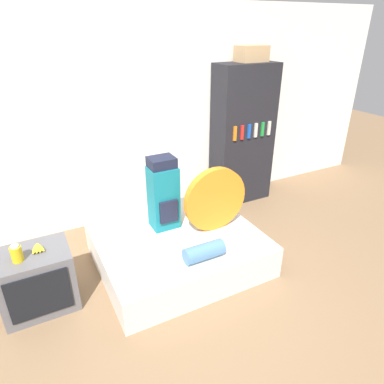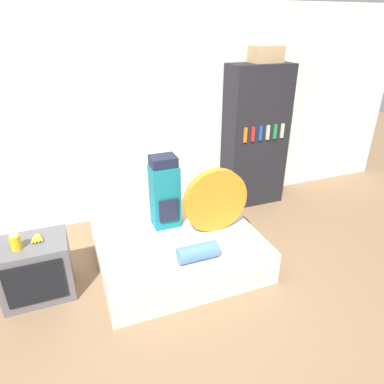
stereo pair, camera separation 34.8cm
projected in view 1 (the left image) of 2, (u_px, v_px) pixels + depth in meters
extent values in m
plane|color=#846647|center=(204.00, 308.00, 3.12)|extent=(16.00, 16.00, 0.00)
cube|color=white|center=(126.00, 120.00, 4.12)|extent=(8.00, 0.05, 2.60)
cube|color=silver|center=(177.00, 247.00, 3.68)|extent=(1.64, 1.46, 0.35)
cube|color=#14707F|center=(163.00, 198.00, 3.60)|extent=(0.29, 0.24, 0.68)
cube|color=#191E33|center=(162.00, 162.00, 3.44)|extent=(0.26, 0.22, 0.10)
cube|color=#191E33|center=(169.00, 212.00, 3.54)|extent=(0.20, 0.03, 0.25)
cylinder|color=orange|center=(215.00, 199.00, 3.56)|extent=(0.70, 0.08, 0.70)
cylinder|color=teal|center=(204.00, 252.00, 3.19)|extent=(0.39, 0.16, 0.16)
cube|color=#5B5B60|center=(37.00, 280.00, 3.04)|extent=(0.62, 0.47, 0.57)
cube|color=black|center=(40.00, 296.00, 2.85)|extent=(0.49, 0.02, 0.41)
cylinder|color=gold|center=(17.00, 254.00, 2.80)|extent=(0.09, 0.09, 0.14)
cylinder|color=white|center=(14.00, 246.00, 2.76)|extent=(0.06, 0.06, 0.02)
ellipsoid|color=yellow|center=(35.00, 249.00, 2.95)|extent=(0.08, 0.16, 0.03)
ellipsoid|color=yellow|center=(37.00, 248.00, 2.96)|extent=(0.05, 0.16, 0.03)
ellipsoid|color=yellow|center=(39.00, 248.00, 2.96)|extent=(0.05, 0.16, 0.03)
ellipsoid|color=yellow|center=(40.00, 247.00, 2.97)|extent=(0.08, 0.16, 0.03)
cube|color=black|center=(243.00, 136.00, 4.72)|extent=(0.83, 0.40, 1.90)
cube|color=orange|center=(235.00, 134.00, 4.39)|extent=(0.04, 0.02, 0.19)
cube|color=red|center=(242.00, 132.00, 4.43)|extent=(0.04, 0.02, 0.19)
cube|color=#194CB2|center=(249.00, 131.00, 4.48)|extent=(0.04, 0.02, 0.19)
cube|color=beige|center=(256.00, 130.00, 4.52)|extent=(0.04, 0.02, 0.19)
cube|color=#1E8E38|center=(262.00, 129.00, 4.57)|extent=(0.04, 0.02, 0.19)
cube|color=beige|center=(269.00, 128.00, 4.61)|extent=(0.04, 0.02, 0.19)
cube|color=tan|center=(252.00, 54.00, 4.33)|extent=(0.38, 0.26, 0.20)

